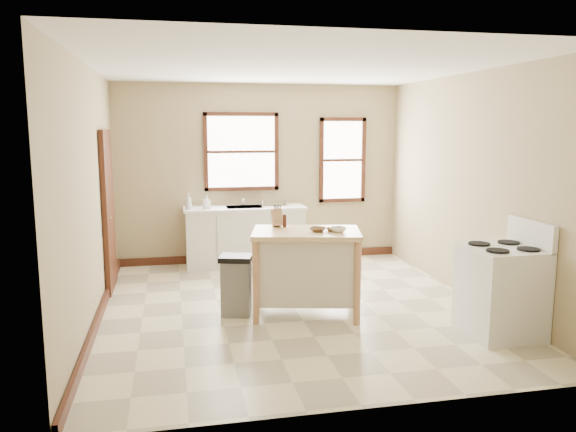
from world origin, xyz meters
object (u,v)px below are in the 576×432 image
object	(u,v)px
pepper_grinder	(285,221)
bowl_b	(332,230)
bowl_a	(318,229)
knife_block	(277,218)
dish_rack	(273,203)
trash_bin	(236,285)
kitchen_island	(306,273)
soap_bottle_a	(189,202)
gas_stove	(501,278)
bowl_c	(338,230)
soap_bottle_b	(207,202)

from	to	relation	value
pepper_grinder	bowl_b	distance (m)	0.59
pepper_grinder	bowl_a	distance (m)	0.46
bowl_b	knife_block	bearing A→B (deg)	144.00
pepper_grinder	bowl_a	world-z (taller)	pepper_grinder
dish_rack	trash_bin	bearing A→B (deg)	-130.79
kitchen_island	pepper_grinder	xyz separation A→B (m)	(-0.20, 0.27, 0.57)
soap_bottle_a	gas_stove	xyz separation A→B (m)	(3.05, -3.39, -0.44)
bowl_c	soap_bottle_a	bearing A→B (deg)	121.58
dish_rack	knife_block	size ratio (longest dim) A/B	1.97
soap_bottle_a	knife_block	world-z (taller)	knife_block
soap_bottle_a	bowl_b	bearing A→B (deg)	-49.57
pepper_grinder	bowl_c	size ratio (longest dim) A/B	0.83
soap_bottle_b	knife_block	xyz separation A→B (m)	(0.68, -2.06, 0.06)
knife_block	bowl_a	world-z (taller)	knife_block
kitchen_island	gas_stove	xyz separation A→B (m)	(1.82, -1.01, 0.11)
knife_block	bowl_c	distance (m)	0.77
bowl_c	trash_bin	size ratio (longest dim) A/B	0.26
kitchen_island	bowl_b	distance (m)	0.59
knife_block	pepper_grinder	distance (m)	0.10
dish_rack	knife_block	world-z (taller)	knife_block
dish_rack	kitchen_island	distance (m)	2.51
bowl_b	gas_stove	size ratio (longest dim) A/B	0.12
dish_rack	bowl_b	size ratio (longest dim) A/B	2.74
pepper_grinder	gas_stove	world-z (taller)	gas_stove
dish_rack	pepper_grinder	world-z (taller)	pepper_grinder
bowl_b	trash_bin	size ratio (longest dim) A/B	0.21
knife_block	bowl_b	xyz separation A→B (m)	(0.56, -0.40, -0.08)
bowl_a	bowl_c	bearing A→B (deg)	-20.70
pepper_grinder	bowl_c	distance (m)	0.67
kitchen_island	dish_rack	bearing A→B (deg)	101.35
bowl_a	trash_bin	size ratio (longest dim) A/B	0.27
soap_bottle_a	pepper_grinder	distance (m)	2.35
soap_bottle_a	bowl_b	distance (m)	2.89
bowl_a	bowl_c	world-z (taller)	bowl_c
bowl_b	trash_bin	distance (m)	1.27
dish_rack	knife_block	xyz separation A→B (m)	(-0.34, -2.15, 0.11)
bowl_b	gas_stove	xyz separation A→B (m)	(1.54, -0.93, -0.40)
soap_bottle_a	soap_bottle_b	bearing A→B (deg)	10.40
bowl_c	soap_bottle_b	bearing A→B (deg)	116.91
soap_bottle_a	dish_rack	size ratio (longest dim) A/B	0.59
pepper_grinder	bowl_b	world-z (taller)	pepper_grinder
kitchen_island	knife_block	bearing A→B (deg)	144.29
bowl_c	trash_bin	world-z (taller)	bowl_c
soap_bottle_a	gas_stove	world-z (taller)	gas_stove
trash_bin	dish_rack	bearing A→B (deg)	85.81
bowl_c	gas_stove	xyz separation A→B (m)	(1.49, -0.85, -0.41)
soap_bottle_b	dish_rack	world-z (taller)	soap_bottle_b
pepper_grinder	soap_bottle_b	bearing A→B (deg)	109.96
knife_block	trash_bin	bearing A→B (deg)	-168.99
kitchen_island	bowl_c	distance (m)	0.63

